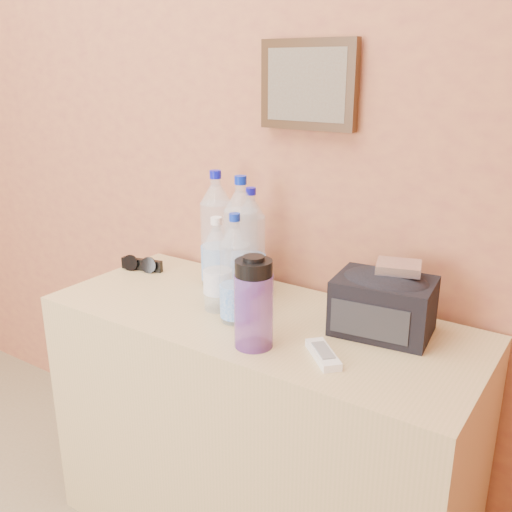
{
  "coord_description": "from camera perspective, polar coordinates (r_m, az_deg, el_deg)",
  "views": [
    {
      "loc": [
        1.38,
        0.49,
        1.45
      ],
      "look_at": [
        0.56,
        1.71,
        0.96
      ],
      "focal_mm": 40.0,
      "sensor_mm": 36.0,
      "label": 1
    }
  ],
  "objects": [
    {
      "name": "toiletry_bag",
      "position": [
        1.53,
        12.64,
        -4.54
      ],
      "size": [
        0.27,
        0.21,
        0.17
      ],
      "primitive_type": null,
      "rotation": [
        0.0,
        0.0,
        0.12
      ],
      "color": "#22222A",
      "rests_on": "dresser"
    },
    {
      "name": "sunglasses",
      "position": [
        2.01,
        -11.33,
        -0.84
      ],
      "size": [
        0.16,
        0.09,
        0.04
      ],
      "primitive_type": null,
      "rotation": [
        0.0,
        0.0,
        0.25
      ],
      "color": "black",
      "rests_on": "dresser"
    },
    {
      "name": "pet_large_d",
      "position": [
        1.54,
        -2.09,
        -1.87
      ],
      "size": [
        0.08,
        0.08,
        0.3
      ],
      "rotation": [
        0.0,
        0.0,
        0.29
      ],
      "color": "silver",
      "rests_on": "dresser"
    },
    {
      "name": "dresser",
      "position": [
        1.82,
        0.18,
        -17.25
      ],
      "size": [
        1.25,
        0.52,
        0.78
      ],
      "primitive_type": "cube",
      "color": "#AB7E47",
      "rests_on": "ground"
    },
    {
      "name": "pet_large_b",
      "position": [
        1.76,
        -0.51,
        1.07
      ],
      "size": [
        0.09,
        0.09,
        0.32
      ],
      "rotation": [
        0.0,
        0.0,
        -0.25
      ],
      "color": "silver",
      "rests_on": "dresser"
    },
    {
      "name": "foil_packet",
      "position": [
        1.5,
        14.08,
        -1.09
      ],
      "size": [
        0.13,
        0.12,
        0.02
      ],
      "primitive_type": "cube",
      "rotation": [
        0.0,
        0.0,
        0.3
      ],
      "color": "white",
      "rests_on": "toiletry_bag"
    },
    {
      "name": "pet_large_c",
      "position": [
        1.7,
        -1.5,
        1.18
      ],
      "size": [
        0.1,
        0.1,
        0.37
      ],
      "rotation": [
        0.0,
        0.0,
        -0.31
      ],
      "color": "white",
      "rests_on": "dresser"
    },
    {
      "name": "picture_frame",
      "position": [
        1.69,
        5.23,
        16.67
      ],
      "size": [
        0.3,
        0.03,
        0.25
      ],
      "primitive_type": null,
      "color": "#382311",
      "rests_on": "room_shell"
    },
    {
      "name": "ac_remote",
      "position": [
        1.4,
        6.72,
        -9.75
      ],
      "size": [
        0.14,
        0.13,
        0.02
      ],
      "primitive_type": "cube",
      "rotation": [
        0.0,
        0.0,
        -0.76
      ],
      "color": "white",
      "rests_on": "dresser"
    },
    {
      "name": "pet_large_a",
      "position": [
        1.8,
        -3.94,
        2.08
      ],
      "size": [
        0.1,
        0.1,
        0.37
      ],
      "rotation": [
        0.0,
        0.0,
        0.13
      ],
      "color": "white",
      "rests_on": "dresser"
    },
    {
      "name": "nalgene_bottle",
      "position": [
        1.41,
        -0.24,
        -4.69
      ],
      "size": [
        0.1,
        0.1,
        0.24
      ],
      "rotation": [
        0.0,
        0.0,
        -0.2
      ],
      "color": "purple",
      "rests_on": "dresser"
    },
    {
      "name": "pet_small",
      "position": [
        1.62,
        -3.89,
        -1.36
      ],
      "size": [
        0.08,
        0.08,
        0.27
      ],
      "rotation": [
        0.0,
        0.0,
        0.06
      ],
      "color": "#A8BED7",
      "rests_on": "dresser"
    }
  ]
}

